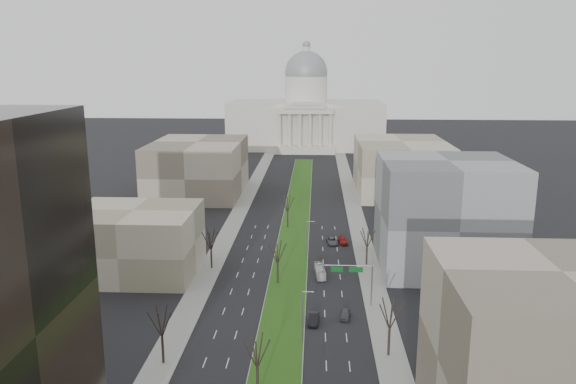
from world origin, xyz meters
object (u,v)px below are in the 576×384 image
(car_grey_near, at_px, (345,314))
(car_black, at_px, (314,319))
(car_grey_far, at_px, (332,241))
(car_red, at_px, (343,240))
(box_van, at_px, (320,271))

(car_grey_near, distance_m, car_black, 6.05)
(car_grey_near, xyz_separation_m, car_grey_far, (-1.25, 41.77, 0.01))
(car_black, relative_size, car_red, 0.97)
(car_red, bearing_deg, car_black, -106.50)
(car_grey_near, height_order, box_van, box_van)
(car_grey_far, bearing_deg, car_grey_near, -95.65)
(car_black, relative_size, car_grey_far, 0.94)
(car_red, bearing_deg, box_van, -112.23)
(car_grey_near, xyz_separation_m, box_van, (-4.41, 19.99, 0.35))
(car_red, distance_m, car_grey_far, 2.75)
(car_black, distance_m, car_grey_far, 44.25)
(car_black, xyz_separation_m, car_red, (7.05, 44.55, -0.08))
(car_black, bearing_deg, box_van, 91.26)
(car_black, bearing_deg, car_red, 85.33)
(car_grey_far, bearing_deg, car_black, -103.01)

